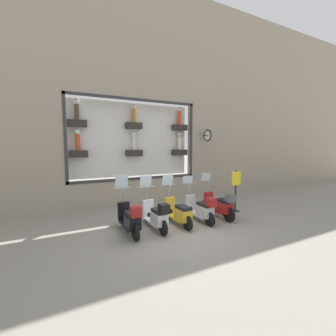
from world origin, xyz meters
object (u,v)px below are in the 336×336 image
object	(u,v)px
scooter_black_4	(130,219)
scooter_yellow_2	(179,213)
scooter_white_3	(156,215)
scooter_silver_1	(201,209)
shop_sign_post	(236,189)
scooter_red_0	(220,205)

from	to	relation	value
scooter_black_4	scooter_yellow_2	bearing A→B (deg)	-88.14
scooter_black_4	scooter_white_3	bearing A→B (deg)	-90.63
scooter_yellow_2	scooter_silver_1	bearing A→B (deg)	-94.54
scooter_yellow_2	shop_sign_post	world-z (taller)	shop_sign_post
scooter_yellow_2	shop_sign_post	size ratio (longest dim) A/B	1.07
scooter_silver_1	shop_sign_post	world-z (taller)	shop_sign_post
scooter_silver_1	shop_sign_post	distance (m)	2.08
scooter_yellow_2	shop_sign_post	bearing A→B (deg)	-82.91
scooter_red_0	scooter_black_4	distance (m)	3.41
scooter_red_0	scooter_yellow_2	size ratio (longest dim) A/B	1.01
scooter_yellow_2	shop_sign_post	xyz separation A→B (m)	(0.35, -2.84, 0.48)
scooter_red_0	scooter_black_4	world-z (taller)	scooter_black_4
scooter_silver_1	scooter_yellow_2	distance (m)	0.85
scooter_red_0	scooter_white_3	distance (m)	2.55
scooter_white_3	scooter_black_4	distance (m)	0.85
scooter_red_0	shop_sign_post	world-z (taller)	shop_sign_post
scooter_black_4	shop_sign_post	size ratio (longest dim) A/B	1.08
scooter_red_0	scooter_yellow_2	xyz separation A→B (m)	(0.06, 1.70, -0.06)
scooter_white_3	shop_sign_post	distance (m)	3.74
scooter_silver_1	scooter_white_3	distance (m)	1.70
scooter_black_4	scooter_silver_1	bearing A→B (deg)	-90.28
scooter_yellow_2	scooter_black_4	bearing A→B (deg)	91.86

